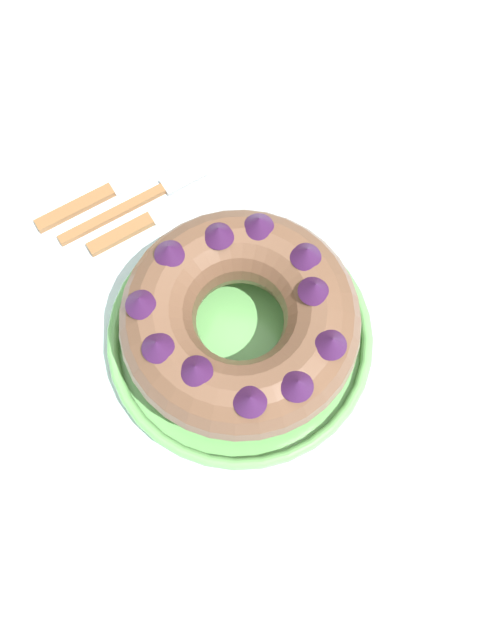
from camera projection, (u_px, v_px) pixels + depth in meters
The scene contains 7 objects.
ground_plane at pixel (240, 464), 1.38m from camera, with size 8.00×8.00×0.00m, color gray.
dining_table at pixel (239, 387), 0.75m from camera, with size 1.24×1.16×0.77m.
serving_dish at pixel (240, 337), 0.66m from camera, with size 0.28×0.28×0.02m.
bundt_cake at pixel (240, 319), 0.61m from camera, with size 0.24×0.24×0.09m.
fork at pixel (144, 198), 0.73m from camera, with size 0.02×0.19×0.01m.
serving_knife at pixel (110, 191), 0.74m from camera, with size 0.02×0.22×0.01m.
cake_knife at pixel (149, 220), 0.72m from camera, with size 0.02×0.18×0.01m.
Camera 1 is at (0.16, -0.10, 1.40)m, focal length 35.00 mm.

